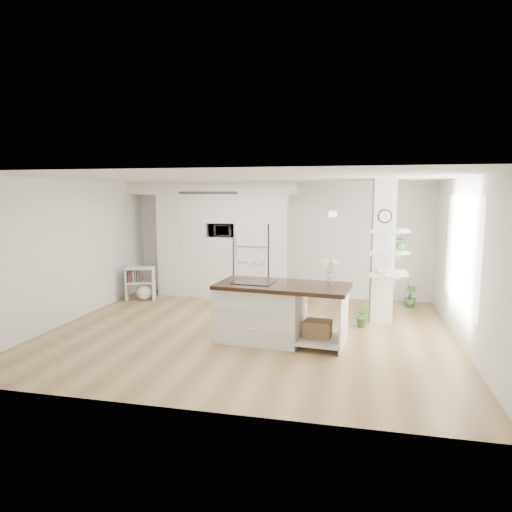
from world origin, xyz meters
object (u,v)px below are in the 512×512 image
at_px(kitchen_island, 268,311).
at_px(refrigerator, 254,260).
at_px(bookshelf, 142,286).
at_px(floor_plant_a, 363,316).

bearing_deg(kitchen_island, refrigerator, 112.71).
xyz_separation_m(refrigerator, bookshelf, (-2.45, -0.84, -0.55)).
relative_size(bookshelf, floor_plant_a, 1.75).
distance_m(refrigerator, bookshelf, 2.65).
distance_m(kitchen_island, floor_plant_a, 1.91).
relative_size(kitchen_island, bookshelf, 2.97).
distance_m(bookshelf, floor_plant_a, 5.06).
bearing_deg(bookshelf, floor_plant_a, -30.77).
bearing_deg(kitchen_island, floor_plant_a, 40.34).
xyz_separation_m(bookshelf, floor_plant_a, (4.93, -1.12, -0.11)).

